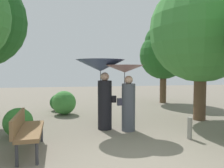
{
  "coord_description": "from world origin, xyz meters",
  "views": [
    {
      "loc": [
        -1.36,
        -3.63,
        1.7
      ],
      "look_at": [
        0.0,
        3.11,
        1.29
      ],
      "focal_mm": 35.09,
      "sensor_mm": 36.0,
      "label": 1
    }
  ],
  "objects_px": {
    "path_marker_post": "(190,128)",
    "person_left": "(102,76)",
    "tree_mid_right": "(202,23)",
    "person_right": "(126,86)",
    "park_bench": "(26,129)",
    "tree_near_right": "(164,51)"
  },
  "relations": [
    {
      "from": "person_left",
      "to": "person_right",
      "type": "relative_size",
      "value": 1.08
    },
    {
      "from": "tree_mid_right",
      "to": "path_marker_post",
      "type": "relative_size",
      "value": 9.67
    },
    {
      "from": "path_marker_post",
      "to": "person_left",
      "type": "bearing_deg",
      "value": 146.07
    },
    {
      "from": "park_bench",
      "to": "tree_near_right",
      "type": "height_order",
      "value": "tree_near_right"
    },
    {
      "from": "tree_near_right",
      "to": "tree_mid_right",
      "type": "height_order",
      "value": "tree_mid_right"
    },
    {
      "from": "person_left",
      "to": "tree_near_right",
      "type": "bearing_deg",
      "value": -36.53
    },
    {
      "from": "tree_mid_right",
      "to": "path_marker_post",
      "type": "bearing_deg",
      "value": -128.52
    },
    {
      "from": "person_right",
      "to": "tree_near_right",
      "type": "bearing_deg",
      "value": -29.83
    },
    {
      "from": "person_left",
      "to": "tree_mid_right",
      "type": "relative_size",
      "value": 0.38
    },
    {
      "from": "person_left",
      "to": "path_marker_post",
      "type": "bearing_deg",
      "value": -119.41
    },
    {
      "from": "park_bench",
      "to": "path_marker_post",
      "type": "xyz_separation_m",
      "value": [
        3.82,
        0.17,
        -0.24
      ]
    },
    {
      "from": "park_bench",
      "to": "tree_mid_right",
      "type": "xyz_separation_m",
      "value": [
        5.33,
        2.06,
        2.82
      ]
    },
    {
      "from": "person_left",
      "to": "tree_mid_right",
      "type": "height_order",
      "value": "tree_mid_right"
    },
    {
      "from": "tree_near_right",
      "to": "tree_mid_right",
      "type": "relative_size",
      "value": 0.79
    },
    {
      "from": "park_bench",
      "to": "tree_mid_right",
      "type": "bearing_deg",
      "value": -71.7
    },
    {
      "from": "person_right",
      "to": "path_marker_post",
      "type": "xyz_separation_m",
      "value": [
        1.36,
        -1.05,
        -1.01
      ]
    },
    {
      "from": "tree_near_right",
      "to": "path_marker_post",
      "type": "bearing_deg",
      "value": -108.53
    },
    {
      "from": "person_right",
      "to": "tree_mid_right",
      "type": "relative_size",
      "value": 0.35
    },
    {
      "from": "tree_mid_right",
      "to": "path_marker_post",
      "type": "height_order",
      "value": "tree_mid_right"
    },
    {
      "from": "person_left",
      "to": "person_right",
      "type": "xyz_separation_m",
      "value": [
        0.65,
        -0.3,
        -0.27
      ]
    },
    {
      "from": "person_left",
      "to": "tree_near_right",
      "type": "distance_m",
      "value": 6.21
    },
    {
      "from": "tree_near_right",
      "to": "park_bench",
      "type": "bearing_deg",
      "value": -133.51
    }
  ]
}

